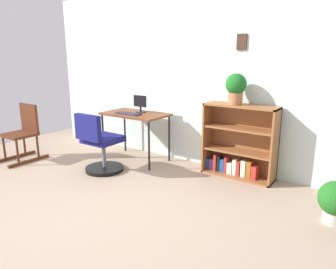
# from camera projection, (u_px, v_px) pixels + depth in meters

# --- Properties ---
(ground_plane) EXTENTS (6.24, 6.24, 0.00)m
(ground_plane) POSITION_uv_depth(u_px,v_px,m) (72.00, 215.00, 3.11)
(ground_plane) COLOR tan
(wall_back) EXTENTS (5.20, 0.12, 2.48)m
(wall_back) POSITION_uv_depth(u_px,v_px,m) (187.00, 77.00, 4.52)
(wall_back) COLOR silver
(wall_back) RESTS_ON ground_plane
(desk) EXTENTS (0.96, 0.56, 0.72)m
(desk) POSITION_uv_depth(u_px,v_px,m) (135.00, 117.00, 4.61)
(desk) COLOR brown
(desk) RESTS_ON ground_plane
(monitor) EXTENTS (0.22, 0.15, 0.25)m
(monitor) POSITION_uv_depth(u_px,v_px,m) (140.00, 104.00, 4.62)
(monitor) COLOR #262628
(monitor) RESTS_ON desk
(keyboard) EXTENTS (0.39, 0.14, 0.02)m
(keyboard) POSITION_uv_depth(u_px,v_px,m) (128.00, 114.00, 4.50)
(keyboard) COLOR #2B2437
(keyboard) RESTS_ON desk
(office_chair) EXTENTS (0.52, 0.55, 0.82)m
(office_chair) POSITION_uv_depth(u_px,v_px,m) (100.00, 147.00, 4.19)
(office_chair) COLOR black
(office_chair) RESTS_ON ground_plane
(rocking_chair) EXTENTS (0.42, 0.64, 0.84)m
(rocking_chair) POSITION_uv_depth(u_px,v_px,m) (24.00, 132.00, 4.69)
(rocking_chair) COLOR #502613
(rocking_chair) RESTS_ON ground_plane
(bookshelf_low) EXTENTS (0.93, 0.30, 0.94)m
(bookshelf_low) POSITION_uv_depth(u_px,v_px,m) (239.00, 145.00, 4.06)
(bookshelf_low) COLOR brown
(bookshelf_low) RESTS_ON ground_plane
(potted_plant_on_shelf) EXTENTS (0.26, 0.26, 0.38)m
(potted_plant_on_shelf) POSITION_uv_depth(u_px,v_px,m) (236.00, 87.00, 3.86)
(potted_plant_on_shelf) COLOR #9E6642
(potted_plant_on_shelf) RESTS_ON bookshelf_low
(potted_plant_floor) EXTENTS (0.33, 0.33, 0.41)m
(potted_plant_floor) POSITION_uv_depth(u_px,v_px,m) (336.00, 201.00, 2.92)
(potted_plant_floor) COLOR #B7B2A8
(potted_plant_floor) RESTS_ON ground_plane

